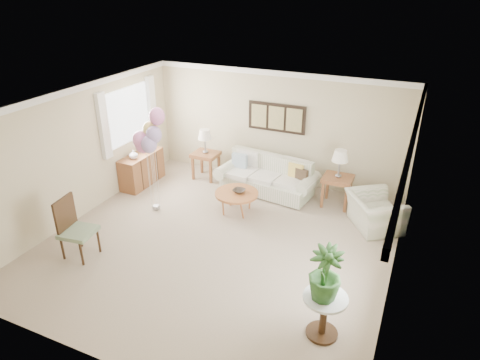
{
  "coord_description": "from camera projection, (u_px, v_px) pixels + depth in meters",
  "views": [
    {
      "loc": [
        3.06,
        -5.86,
        4.43
      ],
      "look_at": [
        0.16,
        0.6,
        1.05
      ],
      "focal_mm": 32.0,
      "sensor_mm": 36.0,
      "label": 1
    }
  ],
  "objects": [
    {
      "name": "ground_plane",
      "position": [
        219.0,
        243.0,
        7.87
      ],
      "size": [
        6.0,
        6.0,
        0.0
      ],
      "primitive_type": "plane",
      "color": "tan"
    },
    {
      "name": "sofa",
      "position": [
        268.0,
        179.0,
        9.61
      ],
      "size": [
        2.32,
        1.09,
        0.82
      ],
      "color": "silver",
      "rests_on": "ground"
    },
    {
      "name": "decor_bowl",
      "position": [
        239.0,
        191.0,
        8.71
      ],
      "size": [
        0.26,
        0.26,
        0.06
      ],
      "primitive_type": "imported",
      "rotation": [
        0.0,
        0.0,
        -0.04
      ],
      "color": "#322A23",
      "rests_on": "coffee_table"
    },
    {
      "name": "side_table",
      "position": [
        325.0,
        306.0,
        5.65
      ],
      "size": [
        0.6,
        0.6,
        0.65
      ],
      "color": "silver",
      "rests_on": "ground"
    },
    {
      "name": "coffee_table",
      "position": [
        237.0,
        194.0,
        8.72
      ],
      "size": [
        0.89,
        0.89,
        0.45
      ],
      "color": "#A96729",
      "rests_on": "ground"
    },
    {
      "name": "lamp_left",
      "position": [
        205.0,
        135.0,
        9.95
      ],
      "size": [
        0.33,
        0.33,
        0.58
      ],
      "color": "gray",
      "rests_on": "end_table_left"
    },
    {
      "name": "potted_plant",
      "position": [
        325.0,
        274.0,
        5.41
      ],
      "size": [
        0.46,
        0.46,
        0.77
      ],
      "primitive_type": "imported",
      "rotation": [
        0.0,
        0.0,
        0.06
      ],
      "color": "#1E441C",
      "rests_on": "side_table"
    },
    {
      "name": "credenza",
      "position": [
        142.0,
        169.0,
        9.96
      ],
      "size": [
        0.46,
        1.2,
        0.74
      ],
      "color": "brown",
      "rests_on": "ground"
    },
    {
      "name": "accent_chair",
      "position": [
        74.0,
        227.0,
        7.3
      ],
      "size": [
        0.6,
        0.6,
        1.08
      ],
      "color": "gray",
      "rests_on": "ground"
    },
    {
      "name": "end_table_left",
      "position": [
        206.0,
        157.0,
        10.18
      ],
      "size": [
        0.6,
        0.54,
        0.65
      ],
      "color": "brown",
      "rests_on": "ground"
    },
    {
      "name": "wall_art_triptych",
      "position": [
        277.0,
        118.0,
        9.64
      ],
      "size": [
        1.35,
        0.06,
        0.65
      ],
      "color": "black",
      "rests_on": "ground"
    },
    {
      "name": "vase_white",
      "position": [
        133.0,
        154.0,
        9.53
      ],
      "size": [
        0.2,
        0.2,
        0.2
      ],
      "primitive_type": "imported",
      "rotation": [
        0.0,
        0.0,
        -0.01
      ],
      "color": "silver",
      "rests_on": "credenza"
    },
    {
      "name": "balloon_cluster",
      "position": [
        149.0,
        135.0,
        8.29
      ],
      "size": [
        0.62,
        0.52,
        2.19
      ],
      "color": "gray",
      "rests_on": "ground"
    },
    {
      "name": "lamp_right",
      "position": [
        340.0,
        157.0,
        8.69
      ],
      "size": [
        0.34,
        0.34,
        0.6
      ],
      "color": "gray",
      "rests_on": "end_table_right"
    },
    {
      "name": "room_shell",
      "position": [
        214.0,
        158.0,
        7.28
      ],
      "size": [
        6.04,
        6.04,
        2.6
      ],
      "color": "#BFB389",
      "rests_on": "ground"
    },
    {
      "name": "vase_sage",
      "position": [
        146.0,
        148.0,
        9.92
      ],
      "size": [
        0.23,
        0.23,
        0.2
      ],
      "primitive_type": "imported",
      "rotation": [
        0.0,
        0.0,
        -0.21
      ],
      "color": "#ADB3AA",
      "rests_on": "credenza"
    },
    {
      "name": "end_table_right",
      "position": [
        338.0,
        182.0,
        8.93
      ],
      "size": [
        0.61,
        0.55,
        0.66
      ],
      "color": "brown",
      "rests_on": "ground"
    },
    {
      "name": "armchair",
      "position": [
        374.0,
        212.0,
        8.24
      ],
      "size": [
        1.31,
        1.34,
        0.66
      ],
      "primitive_type": "imported",
      "rotation": [
        0.0,
        0.0,
        2.17
      ],
      "color": "silver",
      "rests_on": "ground"
    }
  ]
}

